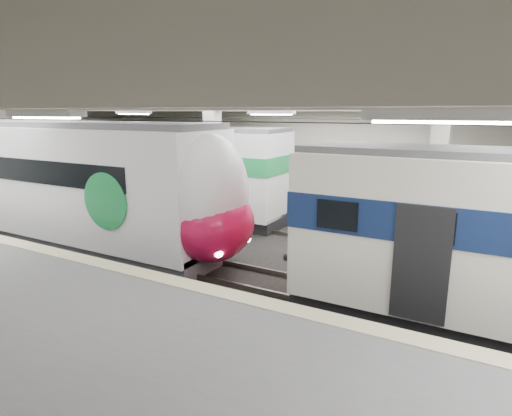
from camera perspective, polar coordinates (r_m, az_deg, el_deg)
The scene contains 3 objects.
station_hall at distance 11.00m, azimuth -6.96°, elevation 3.57°, with size 36.00×24.00×5.75m.
modern_emu at distance 16.74m, azimuth -21.11°, elevation 2.59°, with size 14.44×2.98×4.63m.
far_train at distance 21.72m, azimuth -12.82°, elevation 5.14°, with size 13.40×2.75×4.30m.
Camera 1 is at (6.41, -10.51, 4.99)m, focal length 30.00 mm.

